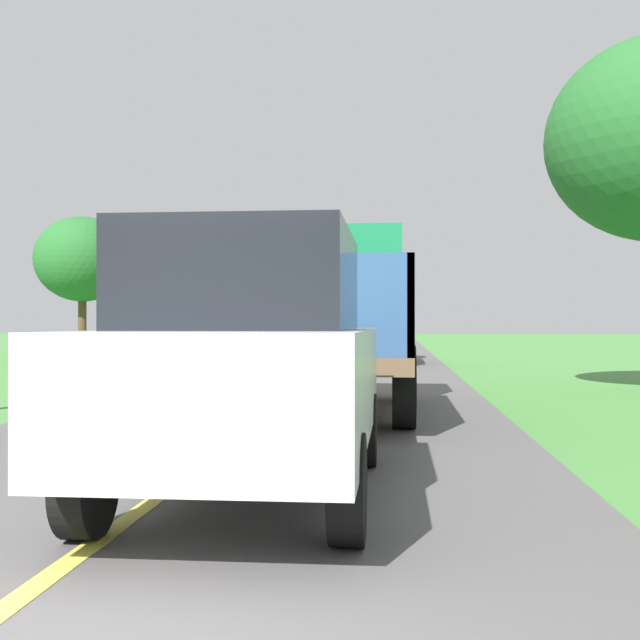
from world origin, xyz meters
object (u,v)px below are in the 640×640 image
Objects in this scene: banana_truck_near at (334,315)px; roadside_tree_far_left at (82,260)px; following_car at (252,361)px; banana_truck_far at (369,320)px.

roadside_tree_far_left is (-9.83, 14.52, 2.07)m from banana_truck_near.
banana_truck_near is 1.16× the size of roadside_tree_far_left.
banana_truck_near reaches higher than following_car.
roadside_tree_far_left is at bearing 124.09° from banana_truck_near.
roadside_tree_far_left reaches higher than following_car.
banana_truck_near is 1.00× the size of banana_truck_far.
roadside_tree_far_left is at bearing 115.00° from following_car.
roadside_tree_far_left is 23.14m from following_car.
banana_truck_near is at bearing -55.91° from roadside_tree_far_left.
banana_truck_far is at bearing 0.98° from roadside_tree_far_left.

